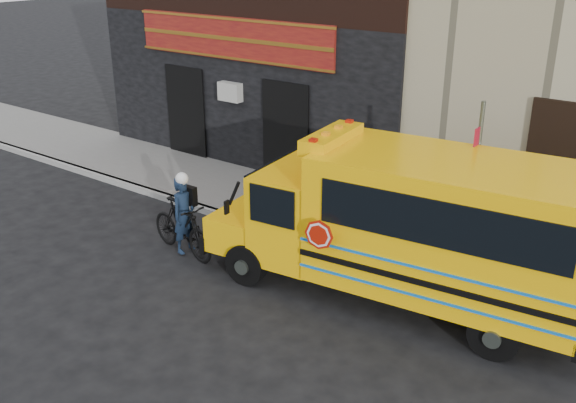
# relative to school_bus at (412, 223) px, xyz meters

# --- Properties ---
(ground) EXTENTS (120.00, 120.00, 0.00)m
(ground) POSITION_rel_school_bus_xyz_m (-2.15, -1.82, -1.51)
(ground) COLOR black
(ground) RESTS_ON ground
(curb) EXTENTS (40.00, 0.20, 0.15)m
(curb) POSITION_rel_school_bus_xyz_m (-2.15, 0.78, -1.43)
(curb) COLOR gray
(curb) RESTS_ON ground
(sidewalk) EXTENTS (40.00, 3.00, 0.15)m
(sidewalk) POSITION_rel_school_bus_xyz_m (-2.15, 2.28, -1.43)
(sidewalk) COLOR #63605C
(sidewalk) RESTS_ON ground
(school_bus) EXTENTS (7.09, 2.87, 2.92)m
(school_bus) POSITION_rel_school_bus_xyz_m (0.00, 0.00, 0.00)
(school_bus) COLOR black
(school_bus) RESTS_ON ground
(sign_pole) EXTENTS (0.08, 0.31, 3.50)m
(sign_pole) POSITION_rel_school_bus_xyz_m (0.58, 1.19, 0.41)
(sign_pole) COLOR #475049
(sign_pole) RESTS_ON ground
(bicycle) EXTENTS (2.00, 0.85, 1.16)m
(bicycle) POSITION_rel_school_bus_xyz_m (-4.57, -1.07, -0.93)
(bicycle) COLOR black
(bicycle) RESTS_ON ground
(cyclist) EXTENTS (0.39, 0.59, 1.61)m
(cyclist) POSITION_rel_school_bus_xyz_m (-4.54, -1.01, -0.70)
(cyclist) COLOR #111E33
(cyclist) RESTS_ON ground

